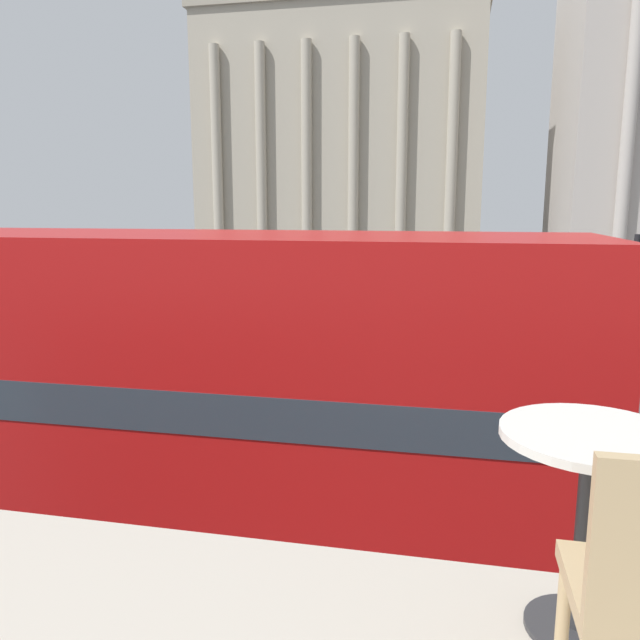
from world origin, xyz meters
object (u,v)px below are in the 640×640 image
object	(u,v)px
pedestrian_red	(388,346)
traffic_light_far	(477,261)
cafe_dining_table	(589,487)
traffic_light_near	(635,302)
traffic_light_mid	(517,274)
plaza_building_left	(343,138)
double_decker_bus	(137,386)
car_black	(390,335)

from	to	relation	value
pedestrian_red	traffic_light_far	bearing A→B (deg)	163.60
cafe_dining_table	traffic_light_near	bearing A→B (deg)	74.42
cafe_dining_table	traffic_light_mid	world-z (taller)	cafe_dining_table
cafe_dining_table	traffic_light_far	world-z (taller)	cafe_dining_table
plaza_building_left	pedestrian_red	size ratio (longest dim) A/B	15.14
cafe_dining_table	pedestrian_red	world-z (taller)	cafe_dining_table
double_decker_bus	traffic_light_near	bearing A→B (deg)	36.45
traffic_light_mid	car_black	distance (m)	4.70
traffic_light_mid	car_black	xyz separation A→B (m)	(-3.85, -2.05, -1.76)
double_decker_bus	car_black	bearing A→B (deg)	73.58
traffic_light_near	pedestrian_red	size ratio (longest dim) A/B	2.38
double_decker_bus	traffic_light_far	world-z (taller)	double_decker_bus
traffic_light_near	traffic_light_mid	distance (m)	6.98
plaza_building_left	car_black	xyz separation A→B (m)	(8.59, -40.77, -10.18)
traffic_light_near	car_black	xyz separation A→B (m)	(-5.59, 4.71, -1.93)
double_decker_bus	car_black	xyz separation A→B (m)	(2.02, 11.86, -1.70)
traffic_light_mid	plaza_building_left	bearing A→B (deg)	107.81
car_black	double_decker_bus	bearing A→B (deg)	151.35
traffic_light_mid	traffic_light_far	xyz separation A→B (m)	(-0.96, 7.83, -0.25)
traffic_light_far	pedestrian_red	distance (m)	12.97
traffic_light_near	traffic_light_far	distance (m)	14.84
double_decker_bus	traffic_light_far	distance (m)	22.28
traffic_light_far	double_decker_bus	bearing A→B (deg)	-102.71
traffic_light_far	car_black	distance (m)	10.40
cafe_dining_table	traffic_light_near	world-z (taller)	traffic_light_near
cafe_dining_table	pedestrian_red	bearing A→B (deg)	98.33
plaza_building_left	car_black	size ratio (longest dim) A/B	6.13
double_decker_bus	car_black	world-z (taller)	double_decker_bus
plaza_building_left	pedestrian_red	bearing A→B (deg)	-78.55
traffic_light_near	traffic_light_far	size ratio (longest dim) A/B	1.20
cafe_dining_table	double_decker_bus	bearing A→B (deg)	131.69
double_decker_bus	pedestrian_red	distance (m)	9.48
cafe_dining_table	traffic_light_far	bearing A→B (deg)	88.65
car_black	pedestrian_red	world-z (taller)	pedestrian_red
double_decker_bus	plaza_building_left	xyz separation A→B (m)	(-6.58, 52.63, 8.48)
traffic_light_mid	traffic_light_far	bearing A→B (deg)	97.00
cafe_dining_table	car_black	size ratio (longest dim) A/B	0.17
double_decker_bus	pedestrian_red	xyz separation A→B (m)	(2.24, 9.10, -1.42)
double_decker_bus	pedestrian_red	size ratio (longest dim) A/B	6.39
double_decker_bus	car_black	size ratio (longest dim) A/B	2.59
traffic_light_far	pedestrian_red	xyz separation A→B (m)	(-2.66, -12.64, -1.23)
plaza_building_left	traffic_light_mid	size ratio (longest dim) A/B	6.85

